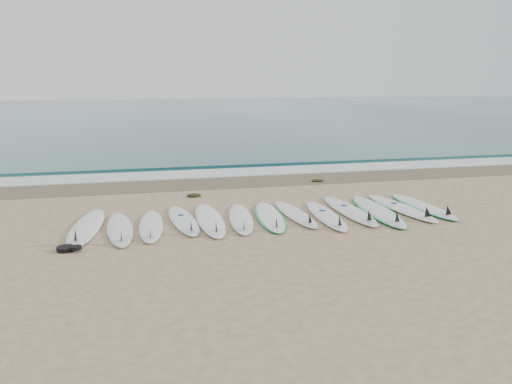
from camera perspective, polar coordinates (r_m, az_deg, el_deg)
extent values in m
plane|color=tan|center=(11.29, 1.50, -3.07)|extent=(120.00, 120.00, 0.00)
cube|color=#275F63|center=(43.20, -9.17, 8.83)|extent=(120.00, 55.00, 0.03)
cube|color=brown|center=(15.18, -2.27, 1.18)|extent=(120.00, 1.80, 0.01)
cube|color=silver|center=(16.53, -3.14, 2.21)|extent=(120.00, 1.40, 0.04)
cube|color=#275F63|center=(17.98, -3.94, 3.19)|extent=(120.00, 1.00, 0.10)
ellipsoid|color=white|center=(11.11, -18.78, -3.79)|extent=(0.83, 2.87, 0.09)
cone|color=black|center=(10.10, -19.93, -4.58)|extent=(0.26, 0.32, 0.30)
ellipsoid|color=silver|center=(10.81, -15.32, -4.05)|extent=(0.72, 2.54, 0.08)
cone|color=black|center=(9.89, -15.16, -4.75)|extent=(0.23, 0.28, 0.27)
ellipsoid|color=white|center=(10.88, -11.91, -3.75)|extent=(0.58, 2.44, 0.08)
cone|color=black|center=(9.99, -12.02, -4.43)|extent=(0.21, 0.26, 0.26)
ellipsoid|color=white|center=(11.16, -8.35, -3.17)|extent=(0.78, 2.54, 0.08)
cone|color=black|center=(10.25, -7.44, -3.76)|extent=(0.24, 0.29, 0.27)
cylinder|color=navy|center=(11.37, -8.58, -2.65)|extent=(0.16, 0.16, 0.01)
ellipsoid|color=white|center=(11.10, -5.32, -3.14)|extent=(0.58, 2.77, 0.09)
cone|color=black|center=(10.10, -4.58, -3.84)|extent=(0.23, 0.30, 0.30)
ellipsoid|color=white|center=(11.17, -1.76, -3.02)|extent=(0.80, 2.54, 0.08)
cone|color=black|center=(10.26, -1.39, -3.65)|extent=(0.24, 0.29, 0.27)
ellipsoid|color=white|center=(11.33, 1.56, -2.78)|extent=(0.76, 2.59, 0.08)
ellipsoid|color=#13BB61|center=(11.33, 1.56, -2.80)|extent=(0.85, 2.62, 0.06)
cone|color=black|center=(10.40, 2.36, -3.38)|extent=(0.24, 0.29, 0.27)
ellipsoid|color=silver|center=(11.56, 4.47, -2.50)|extent=(0.66, 2.45, 0.08)
cone|color=black|center=(10.73, 6.16, -2.98)|extent=(0.22, 0.27, 0.26)
ellipsoid|color=white|center=(11.51, 7.95, -2.65)|extent=(0.65, 2.59, 0.08)
cone|color=black|center=(10.62, 9.53, -3.21)|extent=(0.23, 0.28, 0.27)
cylinder|color=navy|center=(11.72, 7.59, -2.12)|extent=(0.15, 0.15, 0.01)
ellipsoid|color=white|center=(12.00, 10.56, -2.06)|extent=(0.65, 2.83, 0.09)
cone|color=black|center=(11.07, 12.79, -2.58)|extent=(0.25, 0.31, 0.30)
cylinder|color=navy|center=(12.23, 10.04, -1.53)|extent=(0.17, 0.17, 0.01)
ellipsoid|color=white|center=(12.09, 13.73, -2.10)|extent=(0.80, 2.91, 0.09)
ellipsoid|color=#13BB61|center=(12.09, 13.73, -2.13)|extent=(0.90, 2.94, 0.07)
cone|color=black|center=(11.12, 15.80, -2.66)|extent=(0.26, 0.32, 0.31)
ellipsoid|color=white|center=(12.54, 16.15, -1.72)|extent=(0.85, 2.79, 0.09)
cone|color=black|center=(11.72, 18.96, -2.13)|extent=(0.26, 0.31, 0.29)
cylinder|color=navy|center=(12.73, 15.50, -1.24)|extent=(0.17, 0.17, 0.01)
ellipsoid|color=white|center=(12.84, 18.52, -1.55)|extent=(0.69, 2.63, 0.08)
ellipsoid|color=#13BB61|center=(12.84, 18.52, -1.58)|extent=(0.78, 2.65, 0.06)
cone|color=black|center=(12.06, 21.09, -1.94)|extent=(0.24, 0.29, 0.28)
ellipsoid|color=black|center=(13.43, -7.10, -0.37)|extent=(0.39, 0.30, 0.08)
ellipsoid|color=black|center=(15.31, 7.06, 1.31)|extent=(0.37, 0.29, 0.07)
cylinder|color=black|center=(9.90, -20.94, -6.07)|extent=(0.32, 0.32, 0.08)
cylinder|color=black|center=(9.77, -19.87, -6.00)|extent=(0.20, 0.20, 0.06)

